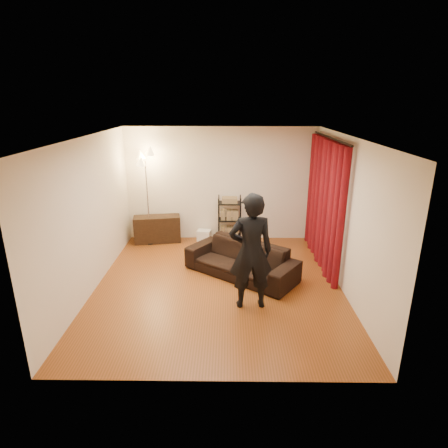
{
  "coord_description": "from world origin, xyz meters",
  "views": [
    {
      "loc": [
        0.18,
        -6.24,
        3.3
      ],
      "look_at": [
        0.1,
        0.3,
        1.1
      ],
      "focal_mm": 30.0,
      "sensor_mm": 36.0,
      "label": 1
    }
  ],
  "objects_px": {
    "sofa": "(241,260)",
    "person": "(251,252)",
    "media_cabinet": "(157,229)",
    "floor_lamp": "(147,198)",
    "storage_boxes": "(204,235)",
    "wire_shelf": "(230,220)"
  },
  "relations": [
    {
      "from": "person",
      "to": "media_cabinet",
      "type": "bearing_deg",
      "value": -60.38
    },
    {
      "from": "media_cabinet",
      "to": "storage_boxes",
      "type": "relative_size",
      "value": 3.47
    },
    {
      "from": "sofa",
      "to": "wire_shelf",
      "type": "xyz_separation_m",
      "value": [
        -0.22,
        1.79,
        0.24
      ]
    },
    {
      "from": "sofa",
      "to": "floor_lamp",
      "type": "relative_size",
      "value": 1.0
    },
    {
      "from": "sofa",
      "to": "storage_boxes",
      "type": "xyz_separation_m",
      "value": [
        -0.84,
        1.88,
        -0.19
      ]
    },
    {
      "from": "floor_lamp",
      "to": "sofa",
      "type": "bearing_deg",
      "value": -38.89
    },
    {
      "from": "sofa",
      "to": "media_cabinet",
      "type": "bearing_deg",
      "value": 173.92
    },
    {
      "from": "storage_boxes",
      "to": "wire_shelf",
      "type": "relative_size",
      "value": 0.28
    },
    {
      "from": "sofa",
      "to": "wire_shelf",
      "type": "distance_m",
      "value": 1.82
    },
    {
      "from": "media_cabinet",
      "to": "floor_lamp",
      "type": "xyz_separation_m",
      "value": [
        -0.17,
        -0.08,
        0.79
      ]
    },
    {
      "from": "sofa",
      "to": "floor_lamp",
      "type": "height_order",
      "value": "floor_lamp"
    },
    {
      "from": "storage_boxes",
      "to": "floor_lamp",
      "type": "height_order",
      "value": "floor_lamp"
    },
    {
      "from": "media_cabinet",
      "to": "floor_lamp",
      "type": "bearing_deg",
      "value": -164.4
    },
    {
      "from": "sofa",
      "to": "person",
      "type": "relative_size",
      "value": 1.13
    },
    {
      "from": "sofa",
      "to": "floor_lamp",
      "type": "distance_m",
      "value": 2.84
    },
    {
      "from": "sofa",
      "to": "wire_shelf",
      "type": "height_order",
      "value": "wire_shelf"
    },
    {
      "from": "person",
      "to": "media_cabinet",
      "type": "relative_size",
      "value": 1.78
    },
    {
      "from": "media_cabinet",
      "to": "floor_lamp",
      "type": "height_order",
      "value": "floor_lamp"
    },
    {
      "from": "person",
      "to": "floor_lamp",
      "type": "xyz_separation_m",
      "value": [
        -2.24,
        2.85,
        0.13
      ]
    },
    {
      "from": "media_cabinet",
      "to": "storage_boxes",
      "type": "height_order",
      "value": "media_cabinet"
    },
    {
      "from": "media_cabinet",
      "to": "wire_shelf",
      "type": "bearing_deg",
      "value": -9.95
    },
    {
      "from": "person",
      "to": "wire_shelf",
      "type": "distance_m",
      "value": 2.97
    }
  ]
}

